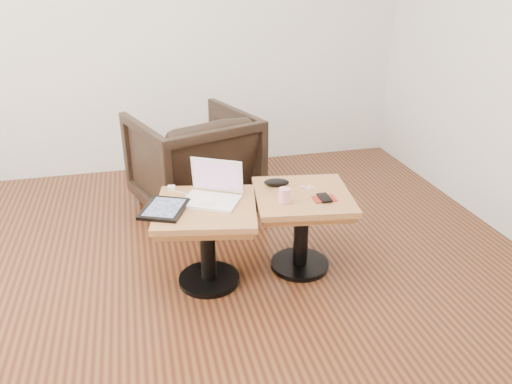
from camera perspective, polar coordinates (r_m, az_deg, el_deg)
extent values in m
cube|color=#3C1913|center=(2.63, -9.15, -15.24)|extent=(4.50, 4.50, 0.01)
cube|color=silver|center=(4.29, -13.53, 19.72)|extent=(4.50, 0.02, 2.70)
cylinder|color=black|center=(2.93, -5.37, -9.87)|extent=(0.35, 0.35, 0.03)
cylinder|color=black|center=(2.81, -5.55, -6.06)|extent=(0.09, 0.09, 0.42)
cube|color=#A05834|center=(2.72, -5.72, -2.57)|extent=(0.58, 0.58, 0.04)
cube|color=brown|center=(2.70, -5.75, -1.88)|extent=(0.63, 0.63, 0.03)
cylinder|color=black|center=(3.06, 5.02, -8.22)|extent=(0.35, 0.35, 0.03)
cylinder|color=black|center=(2.95, 5.18, -4.52)|extent=(0.09, 0.09, 0.42)
cube|color=#A05834|center=(2.86, 5.33, -1.15)|extent=(0.56, 0.56, 0.04)
cube|color=brown|center=(2.84, 5.35, -0.48)|extent=(0.61, 0.61, 0.03)
cube|color=white|center=(2.73, -5.19, -1.04)|extent=(0.36, 0.32, 0.02)
cube|color=silver|center=(2.75, -4.98, -0.60)|extent=(0.26, 0.20, 0.00)
cube|color=silver|center=(2.67, -5.63, -1.39)|extent=(0.10, 0.09, 0.00)
cube|color=white|center=(2.78, -4.48, 1.91)|extent=(0.27, 0.17, 0.20)
cube|color=#9B323C|center=(2.78, -4.48, 1.91)|extent=(0.24, 0.14, 0.17)
cube|color=black|center=(2.67, -10.41, -1.91)|extent=(0.30, 0.33, 0.02)
cube|color=#191E38|center=(2.67, -10.43, -1.71)|extent=(0.25, 0.28, 0.00)
cube|color=white|center=(2.90, -9.65, 0.45)|extent=(0.05, 0.05, 0.02)
ellipsoid|color=black|center=(2.91, 2.37, 1.10)|extent=(0.16, 0.10, 0.05)
cylinder|color=#E64862|center=(2.70, 3.26, -0.41)|extent=(0.09, 0.09, 0.08)
sphere|color=white|center=(2.89, 5.87, 0.49)|extent=(0.02, 0.02, 0.02)
sphere|color=white|center=(2.91, 6.17, 0.66)|extent=(0.02, 0.02, 0.02)
sphere|color=white|center=(2.91, 5.43, 0.63)|extent=(0.02, 0.02, 0.02)
sphere|color=white|center=(2.89, 6.55, 0.47)|extent=(0.02, 0.02, 0.02)
cylinder|color=white|center=(2.89, 5.87, 0.39)|extent=(0.08, 0.05, 0.00)
cube|color=maroon|center=(2.78, 7.81, -0.78)|extent=(0.13, 0.09, 0.01)
cube|color=black|center=(2.77, 7.82, -0.64)|extent=(0.06, 0.11, 0.01)
imported|color=black|center=(3.66, -7.19, 3.49)|extent=(1.00, 1.01, 0.73)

